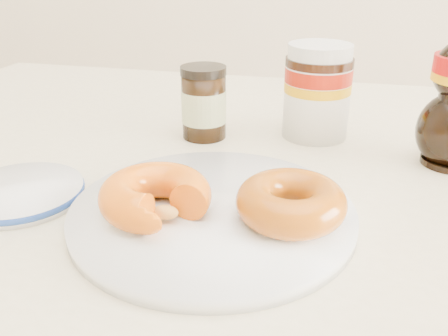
% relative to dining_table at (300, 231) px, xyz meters
% --- Properties ---
extents(dining_table, '(1.40, 0.90, 0.75)m').
position_rel_dining_table_xyz_m(dining_table, '(0.00, 0.00, 0.00)').
color(dining_table, beige).
rests_on(dining_table, ground).
extents(plate, '(0.29, 0.29, 0.01)m').
position_rel_dining_table_xyz_m(plate, '(-0.08, -0.13, 0.09)').
color(plate, white).
rests_on(plate, dining_table).
extents(donut_bitten, '(0.12, 0.12, 0.04)m').
position_rel_dining_table_xyz_m(donut_bitten, '(-0.13, -0.16, 0.12)').
color(donut_bitten, '#D55F0C').
rests_on(donut_bitten, plate).
extents(donut_whole, '(0.14, 0.14, 0.04)m').
position_rel_dining_table_xyz_m(donut_whole, '(-0.00, -0.14, 0.12)').
color(donut_whole, '#A8530A').
rests_on(donut_whole, plate).
extents(nutella_jar, '(0.09, 0.09, 0.13)m').
position_rel_dining_table_xyz_m(nutella_jar, '(0.00, 0.13, 0.15)').
color(nutella_jar, white).
rests_on(nutella_jar, dining_table).
extents(dark_jar, '(0.06, 0.06, 0.10)m').
position_rel_dining_table_xyz_m(dark_jar, '(-0.15, 0.09, 0.13)').
color(dark_jar, black).
rests_on(dark_jar, dining_table).
extents(blue_rim_saucer, '(0.14, 0.14, 0.01)m').
position_rel_dining_table_xyz_m(blue_rim_saucer, '(-0.30, -0.14, 0.09)').
color(blue_rim_saucer, white).
rests_on(blue_rim_saucer, dining_table).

